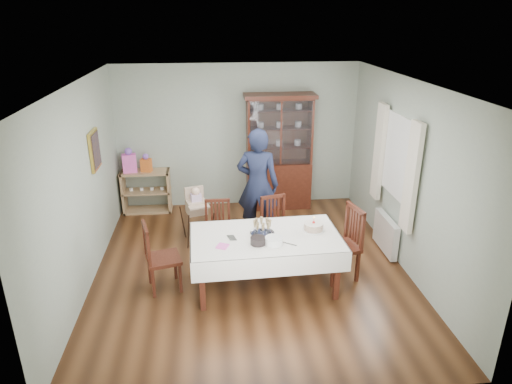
{
  "coord_description": "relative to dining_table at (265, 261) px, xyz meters",
  "views": [
    {
      "loc": [
        -0.53,
        -5.86,
        3.54
      ],
      "look_at": [
        0.1,
        0.2,
        1.13
      ],
      "focal_mm": 32.0,
      "sensor_mm": 36.0,
      "label": 1
    }
  ],
  "objects": [
    {
      "name": "curtain_left",
      "position": [
        2.0,
        0.15,
        1.07
      ],
      "size": [
        0.07,
        0.3,
        1.55
      ],
      "primitive_type": "cube",
      "color": "silver",
      "rests_on": "room_shell"
    },
    {
      "name": "woman",
      "position": [
        0.05,
        1.47,
        0.55
      ],
      "size": [
        0.77,
        0.6,
        1.87
      ],
      "primitive_type": "imported",
      "rotation": [
        0.0,
        0.0,
        2.89
      ],
      "color": "#161B32",
      "rests_on": "floor"
    },
    {
      "name": "high_chair",
      "position": [
        -0.95,
        1.46,
        -0.02
      ],
      "size": [
        0.51,
        0.51,
        0.93
      ],
      "rotation": [
        0.0,
        0.0,
        0.27
      ],
      "color": "black",
      "rests_on": "floor"
    },
    {
      "name": "birthday_cake",
      "position": [
        0.67,
        0.1,
        0.43
      ],
      "size": [
        0.3,
        0.3,
        0.21
      ],
      "color": "white",
      "rests_on": "dining_table"
    },
    {
      "name": "gift_bag_pink",
      "position": [
        -2.17,
        2.73,
        0.62
      ],
      "size": [
        0.27,
        0.19,
        0.46
      ],
      "color": "#F85BC3",
      "rests_on": "sideboard"
    },
    {
      "name": "gift_bag_orange",
      "position": [
        -1.87,
        2.73,
        0.57
      ],
      "size": [
        0.21,
        0.17,
        0.34
      ],
      "color": "orange",
      "rests_on": "sideboard"
    },
    {
      "name": "napkin_stack",
      "position": [
        -0.58,
        -0.24,
        0.38
      ],
      "size": [
        0.18,
        0.18,
        0.02
      ],
      "primitive_type": "cube",
      "rotation": [
        0.0,
        0.0,
        -0.43
      ],
      "color": "#F85BC3",
      "rests_on": "dining_table"
    },
    {
      "name": "plate_stack_dark",
      "position": [
        -0.13,
        -0.21,
        0.42
      ],
      "size": [
        0.21,
        0.21,
        0.09
      ],
      "primitive_type": "cylinder",
      "rotation": [
        0.0,
        0.0,
        0.09
      ],
      "color": "black",
      "rests_on": "dining_table"
    },
    {
      "name": "room_shell",
      "position": [
        -0.16,
        1.01,
        1.32
      ],
      "size": [
        5.0,
        5.0,
        5.0
      ],
      "color": "#9EAA99",
      "rests_on": "floor"
    },
    {
      "name": "sideboard",
      "position": [
        -1.91,
        2.75,
        0.02
      ],
      "size": [
        0.9,
        0.38,
        0.8
      ],
      "color": "tan",
      "rests_on": "floor"
    },
    {
      "name": "curtain_right",
      "position": [
        2.0,
        1.39,
        1.07
      ],
      "size": [
        0.07,
        0.3,
        1.55
      ],
      "primitive_type": "cube",
      "color": "silver",
      "rests_on": "room_shell"
    },
    {
      "name": "chair_far_left",
      "position": [
        -0.62,
        0.86,
        -0.12
      ],
      "size": [
        0.4,
        0.4,
        0.89
      ],
      "rotation": [
        0.0,
        0.0,
        -0.0
      ],
      "color": "#4D2013",
      "rests_on": "floor"
    },
    {
      "name": "cake_knife",
      "position": [
        0.26,
        -0.25,
        0.38
      ],
      "size": [
        0.22,
        0.16,
        0.01
      ],
      "primitive_type": "cube",
      "rotation": [
        0.0,
        0.0,
        -0.61
      ],
      "color": "silver",
      "rests_on": "dining_table"
    },
    {
      "name": "china_cabinet",
      "position": [
        0.59,
        2.73,
        0.74
      ],
      "size": [
        1.3,
        0.48,
        2.18
      ],
      "color": "#4D2013",
      "rests_on": "floor"
    },
    {
      "name": "chair_far_right",
      "position": [
        0.28,
        0.83,
        -0.11
      ],
      "size": [
        0.51,
        0.51,
        0.93
      ],
      "rotation": [
        0.0,
        0.0,
        0.24
      ],
      "color": "#4D2013",
      "rests_on": "floor"
    },
    {
      "name": "champagne_tray",
      "position": [
        -0.04,
        0.07,
        0.44
      ],
      "size": [
        0.33,
        0.33,
        0.2
      ],
      "color": "silver",
      "rests_on": "dining_table"
    },
    {
      "name": "chair_end_left",
      "position": [
        -1.39,
        0.08,
        -0.09
      ],
      "size": [
        0.53,
        0.53,
        0.98
      ],
      "rotation": [
        0.0,
        0.0,
        1.82
      ],
      "color": "#4D2013",
      "rests_on": "floor"
    },
    {
      "name": "plate_stack_white",
      "position": [
        0.08,
        -0.24,
        0.42
      ],
      "size": [
        0.3,
        0.3,
        0.1
      ],
      "primitive_type": "cylinder",
      "rotation": [
        0.0,
        0.0,
        -0.44
      ],
      "color": "white",
      "rests_on": "dining_table"
    },
    {
      "name": "dining_table",
      "position": [
        0.0,
        0.0,
        0.0
      ],
      "size": [
        2.04,
        1.22,
        0.76
      ],
      "rotation": [
        0.0,
        0.0,
        0.03
      ],
      "color": "#4D2013",
      "rests_on": "floor"
    },
    {
      "name": "floor",
      "position": [
        -0.16,
        0.47,
        -0.38
      ],
      "size": [
        5.0,
        5.0,
        0.0
      ],
      "primitive_type": "plane",
      "color": "#593319",
      "rests_on": "ground"
    },
    {
      "name": "radiator",
      "position": [
        2.0,
        0.77,
        -0.08
      ],
      "size": [
        0.1,
        0.8,
        0.55
      ],
      "primitive_type": "cube",
      "color": "white",
      "rests_on": "floor"
    },
    {
      "name": "chair_end_right",
      "position": [
        1.08,
        0.11,
        -0.07
      ],
      "size": [
        0.57,
        0.57,
        1.06
      ],
      "rotation": [
        0.0,
        0.0,
        -1.33
      ],
      "color": "#4D2013",
      "rests_on": "floor"
    },
    {
      "name": "picture_frame",
      "position": [
        -2.38,
        1.27,
        1.27
      ],
      "size": [
        0.04,
        0.48,
        0.58
      ],
      "primitive_type": "cube",
      "color": "gold",
      "rests_on": "room_shell"
    },
    {
      "name": "cutlery",
      "position": [
        -0.49,
        -0.02,
        0.38
      ],
      "size": [
        0.15,
        0.19,
        0.01
      ],
      "primitive_type": null,
      "rotation": [
        0.0,
        0.0,
        0.25
      ],
      "color": "silver",
      "rests_on": "dining_table"
    },
    {
      "name": "window",
      "position": [
        2.06,
        0.77,
        1.17
      ],
      "size": [
        0.04,
        1.02,
        1.22
      ],
      "primitive_type": "cube",
      "color": "white",
      "rests_on": "room_shell"
    }
  ]
}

